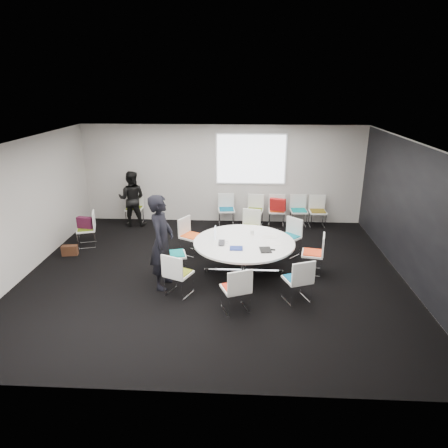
{
  "coord_description": "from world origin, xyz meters",
  "views": [
    {
      "loc": [
        0.62,
        -7.72,
        3.91
      ],
      "look_at": [
        0.2,
        0.4,
        1.0
      ],
      "focal_mm": 32.0,
      "sensor_mm": 36.0,
      "label": 1
    }
  ],
  "objects_px": {
    "chair_ring_a": "(312,261)",
    "chair_spare_left": "(88,236)",
    "chair_back_d": "(298,217)",
    "conference_table": "(244,250)",
    "chair_ring_c": "(250,234)",
    "person_back": "(132,199)",
    "chair_back_e": "(317,217)",
    "brown_bag": "(70,250)",
    "maroon_bag": "(85,223)",
    "chair_ring_f": "(178,282)",
    "chair_back_c": "(276,217)",
    "chair_ring_e": "(175,262)",
    "chair_ring_h": "(297,288)",
    "cup": "(252,232)",
    "chair_back_a": "(226,215)",
    "chair_ring_g": "(236,297)",
    "laptop": "(224,243)",
    "chair_ring_d": "(191,243)",
    "chair_person_back": "(135,214)",
    "chair_ring_b": "(289,244)",
    "person_main": "(162,242)",
    "chair_back_b": "(255,216)"
  },
  "relations": [
    {
      "from": "chair_ring_a",
      "to": "chair_spare_left",
      "type": "height_order",
      "value": "same"
    },
    {
      "from": "chair_back_d",
      "to": "conference_table",
      "type": "bearing_deg",
      "value": 60.64
    },
    {
      "from": "chair_ring_c",
      "to": "person_back",
      "type": "distance_m",
      "value": 3.61
    },
    {
      "from": "chair_back_d",
      "to": "chair_back_e",
      "type": "distance_m",
      "value": 0.53
    },
    {
      "from": "chair_ring_c",
      "to": "brown_bag",
      "type": "bearing_deg",
      "value": 23.68
    },
    {
      "from": "chair_ring_a",
      "to": "maroon_bag",
      "type": "height_order",
      "value": "chair_ring_a"
    },
    {
      "from": "chair_ring_f",
      "to": "chair_back_c",
      "type": "bearing_deg",
      "value": 85.62
    },
    {
      "from": "person_back",
      "to": "conference_table",
      "type": "bearing_deg",
      "value": 137.1
    },
    {
      "from": "chair_ring_e",
      "to": "chair_ring_h",
      "type": "distance_m",
      "value": 2.67
    },
    {
      "from": "chair_back_d",
      "to": "cup",
      "type": "xyz_separation_m",
      "value": [
        -1.36,
        -2.65,
        0.5
      ]
    },
    {
      "from": "person_back",
      "to": "maroon_bag",
      "type": "height_order",
      "value": "person_back"
    },
    {
      "from": "chair_ring_e",
      "to": "chair_back_c",
      "type": "xyz_separation_m",
      "value": [
        2.39,
        3.17,
        0.0
      ]
    },
    {
      "from": "chair_ring_e",
      "to": "cup",
      "type": "xyz_separation_m",
      "value": [
        1.65,
        0.55,
        0.5
      ]
    },
    {
      "from": "chair_spare_left",
      "to": "person_back",
      "type": "relative_size",
      "value": 0.56
    },
    {
      "from": "brown_bag",
      "to": "chair_back_a",
      "type": "bearing_deg",
      "value": 32.98
    },
    {
      "from": "chair_ring_f",
      "to": "chair_ring_g",
      "type": "height_order",
      "value": "same"
    },
    {
      "from": "chair_ring_g",
      "to": "laptop",
      "type": "distance_m",
      "value": 1.51
    },
    {
      "from": "conference_table",
      "to": "maroon_bag",
      "type": "height_order",
      "value": "maroon_bag"
    },
    {
      "from": "chair_ring_d",
      "to": "chair_back_d",
      "type": "bearing_deg",
      "value": 156.06
    },
    {
      "from": "chair_ring_g",
      "to": "chair_back_d",
      "type": "height_order",
      "value": "same"
    },
    {
      "from": "chair_person_back",
      "to": "chair_ring_e",
      "type": "bearing_deg",
      "value": 118.57
    },
    {
      "from": "chair_ring_f",
      "to": "chair_ring_h",
      "type": "distance_m",
      "value": 2.26
    },
    {
      "from": "chair_ring_b",
      "to": "brown_bag",
      "type": "distance_m",
      "value": 5.21
    },
    {
      "from": "person_main",
      "to": "chair_back_e",
      "type": "bearing_deg",
      "value": -40.82
    },
    {
      "from": "chair_back_c",
      "to": "chair_spare_left",
      "type": "xyz_separation_m",
      "value": [
        -4.84,
        -1.75,
        0.0
      ]
    },
    {
      "from": "chair_ring_c",
      "to": "chair_ring_f",
      "type": "relative_size",
      "value": 1.0
    },
    {
      "from": "brown_bag",
      "to": "chair_person_back",
      "type": "bearing_deg",
      "value": 67.86
    },
    {
      "from": "chair_ring_e",
      "to": "chair_spare_left",
      "type": "distance_m",
      "value": 2.83
    },
    {
      "from": "laptop",
      "to": "person_main",
      "type": "bearing_deg",
      "value": 112.77
    },
    {
      "from": "person_main",
      "to": "chair_ring_e",
      "type": "bearing_deg",
      "value": -9.72
    },
    {
      "from": "cup",
      "to": "chair_ring_h",
      "type": "bearing_deg",
      "value": -61.98
    },
    {
      "from": "chair_back_b",
      "to": "chair_back_c",
      "type": "height_order",
      "value": "same"
    },
    {
      "from": "chair_ring_f",
      "to": "chair_back_a",
      "type": "bearing_deg",
      "value": 103.54
    },
    {
      "from": "chair_ring_b",
      "to": "maroon_bag",
      "type": "relative_size",
      "value": 2.2
    },
    {
      "from": "chair_ring_b",
      "to": "laptop",
      "type": "distance_m",
      "value": 1.93
    },
    {
      "from": "chair_spare_left",
      "to": "laptop",
      "type": "relative_size",
      "value": 2.78
    },
    {
      "from": "chair_back_b",
      "to": "chair_back_e",
      "type": "xyz_separation_m",
      "value": [
        1.78,
        -0.0,
        0.0
      ]
    },
    {
      "from": "chair_back_a",
      "to": "maroon_bag",
      "type": "height_order",
      "value": "chair_back_a"
    },
    {
      "from": "chair_ring_h",
      "to": "brown_bag",
      "type": "height_order",
      "value": "chair_ring_h"
    },
    {
      "from": "laptop",
      "to": "chair_back_e",
      "type": "bearing_deg",
      "value": -39.78
    },
    {
      "from": "chair_person_back",
      "to": "person_back",
      "type": "relative_size",
      "value": 0.56
    },
    {
      "from": "chair_ring_e",
      "to": "chair_back_b",
      "type": "distance_m",
      "value": 3.63
    },
    {
      "from": "chair_back_d",
      "to": "cup",
      "type": "height_order",
      "value": "chair_back_d"
    },
    {
      "from": "chair_ring_a",
      "to": "cup",
      "type": "relative_size",
      "value": 9.78
    },
    {
      "from": "chair_ring_e",
      "to": "laptop",
      "type": "xyz_separation_m",
      "value": [
        1.05,
        -0.01,
        0.47
      ]
    },
    {
      "from": "conference_table",
      "to": "chair_ring_d",
      "type": "distance_m",
      "value": 1.61
    },
    {
      "from": "chair_back_e",
      "to": "maroon_bag",
      "type": "height_order",
      "value": "chair_back_e"
    },
    {
      "from": "chair_ring_d",
      "to": "maroon_bag",
      "type": "xyz_separation_m",
      "value": [
        -2.67,
        0.33,
        0.34
      ]
    },
    {
      "from": "chair_ring_g",
      "to": "conference_table",
      "type": "bearing_deg",
      "value": 62.68
    },
    {
      "from": "chair_ring_f",
      "to": "brown_bag",
      "type": "relative_size",
      "value": 2.44
    }
  ]
}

